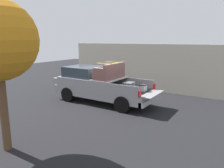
# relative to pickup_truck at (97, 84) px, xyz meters

# --- Properties ---
(ground_plane) EXTENTS (40.00, 40.00, 0.00)m
(ground_plane) POSITION_rel_pickup_truck_xyz_m (-0.38, -0.00, -0.97)
(ground_plane) COLOR black
(pickup_truck) EXTENTS (6.05, 2.06, 2.23)m
(pickup_truck) POSITION_rel_pickup_truck_xyz_m (0.00, 0.00, 0.00)
(pickup_truck) COLOR gray
(pickup_truck) RESTS_ON ground_plane
(building_facade) EXTENTS (11.71, 0.36, 3.14)m
(building_facade) POSITION_rel_pickup_truck_xyz_m (-1.08, -4.19, 0.60)
(building_facade) COLOR beige
(building_facade) RESTS_ON ground_plane
(trash_can) EXTENTS (0.60, 0.60, 0.98)m
(trash_can) POSITION_rel_pickup_truck_xyz_m (3.86, -3.20, -0.48)
(trash_can) COLOR #2D2D33
(trash_can) RESTS_ON ground_plane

